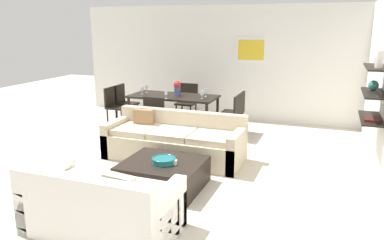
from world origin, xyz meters
TOP-DOWN VIEW (x-y plane):
  - ground_plane at (0.00, 0.00)m, footprint 18.00×18.00m
  - back_wall_unit at (0.30, 3.53)m, footprint 8.40×0.09m
  - sofa_beige at (-0.13, 0.34)m, footprint 2.35×0.90m
  - loveseat_white at (0.06, -2.14)m, footprint 1.65×0.90m
  - coffee_table at (0.19, -0.81)m, footprint 1.10×0.97m
  - decorative_bowl at (0.22, -0.85)m, footprint 0.34×0.34m
  - candle_jar at (0.39, -0.86)m, footprint 0.07×0.07m
  - dining_table at (-0.90, 2.08)m, footprint 1.91×0.88m
  - dining_chair_right_far at (0.46, 2.28)m, footprint 0.44×0.44m
  - dining_chair_foot at (-0.90, 1.24)m, footprint 0.44×0.44m
  - dining_chair_left_far at (-2.26, 2.28)m, footprint 0.44×0.44m
  - dining_chair_left_near at (-2.26, 1.89)m, footprint 0.44×0.44m
  - dining_chair_head at (-0.90, 2.93)m, footprint 0.44×0.44m
  - dining_chair_right_near at (0.46, 1.89)m, footprint 0.44×0.44m
  - wine_glass_right_near at (-0.20, 1.98)m, footprint 0.07×0.07m
  - wine_glass_right_far at (-0.20, 2.19)m, footprint 0.06×0.06m
  - wine_glass_left_far at (-1.60, 2.19)m, footprint 0.06×0.06m
  - wine_glass_left_near at (-1.60, 1.98)m, footprint 0.08×0.08m
  - wine_glass_foot at (-0.90, 1.70)m, footprint 0.06×0.06m
  - centerpiece_vase at (-0.82, 2.13)m, footprint 0.16×0.16m

SIDE VIEW (x-z plane):
  - ground_plane at x=0.00m, z-range 0.00..0.00m
  - coffee_table at x=0.19m, z-range 0.00..0.38m
  - sofa_beige at x=-0.13m, z-range -0.10..0.68m
  - loveseat_white at x=0.06m, z-range -0.10..0.68m
  - candle_jar at x=0.39m, z-range 0.38..0.45m
  - decorative_bowl at x=0.22m, z-range 0.38..0.46m
  - dining_chair_right_far at x=0.46m, z-range 0.06..0.94m
  - dining_chair_foot at x=-0.90m, z-range 0.06..0.94m
  - dining_chair_left_far at x=-2.26m, z-range 0.06..0.94m
  - dining_chair_left_near at x=-2.26m, z-range 0.06..0.94m
  - dining_chair_head at x=-0.90m, z-range 0.06..0.94m
  - dining_chair_right_near at x=0.46m, z-range 0.06..0.94m
  - dining_table at x=-0.90m, z-range 0.31..1.06m
  - wine_glass_right_near at x=-0.20m, z-range 0.78..0.94m
  - wine_glass_right_far at x=-0.20m, z-range 0.78..0.95m
  - wine_glass_foot at x=-0.90m, z-range 0.78..0.95m
  - wine_glass_left_far at x=-1.60m, z-range 0.79..0.96m
  - wine_glass_left_near at x=-1.60m, z-range 0.79..0.97m
  - centerpiece_vase at x=-0.82m, z-range 0.76..1.09m
  - back_wall_unit at x=0.30m, z-range 0.00..2.70m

